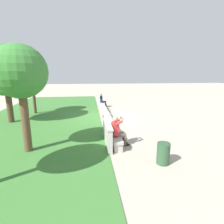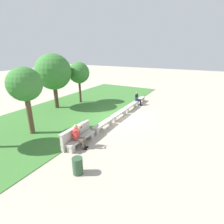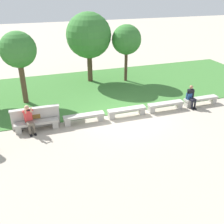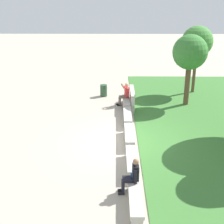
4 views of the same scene
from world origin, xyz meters
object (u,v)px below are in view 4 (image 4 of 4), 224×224
(person_photographer, at_px, (125,93))
(trash_bin, at_px, (104,90))
(bench_near, at_px, (127,116))
(bench_main, at_px, (126,102))
(bench_far, at_px, (132,161))
(bench_end, at_px, (135,199))
(backpack, at_px, (135,175))
(tree_behind_wall, at_px, (197,42))
(bench_mid, at_px, (129,135))
(person_distant, at_px, (132,175))
(tree_right_background, at_px, (190,53))

(person_photographer, bearing_deg, trash_bin, -142.11)
(bench_near, relative_size, person_photographer, 1.56)
(bench_main, distance_m, bench_far, 6.87)
(bench_end, relative_size, person_photographer, 1.56)
(bench_near, xyz_separation_m, person_photographer, (-2.60, -0.08, 0.43))
(backpack, distance_m, tree_behind_wall, 12.41)
(tree_behind_wall, bearing_deg, person_photographer, -60.67)
(bench_far, xyz_separation_m, trash_bin, (-8.86, -1.38, 0.07))
(bench_mid, distance_m, trash_bin, 6.71)
(bench_end, xyz_separation_m, person_distant, (-0.74, -0.07, 0.37))
(bench_near, distance_m, tree_behind_wall, 7.52)
(tree_behind_wall, bearing_deg, backpack, -21.85)
(bench_main, bearing_deg, trash_bin, -145.22)
(bench_main, distance_m, trash_bin, 2.42)
(tree_right_background, relative_size, trash_bin, 5.46)
(bench_end, relative_size, backpack, 4.81)
(tree_right_background, bearing_deg, bench_main, -83.82)
(person_distant, bearing_deg, bench_main, 179.55)
(person_photographer, distance_m, trash_bin, 2.15)
(trash_bin, bearing_deg, bench_near, 17.88)
(bench_main, xyz_separation_m, bench_near, (2.29, 0.00, 0.00))
(bench_main, relative_size, person_distant, 1.63)
(tree_right_background, bearing_deg, person_photographer, -88.85)
(bench_far, height_order, person_distant, person_distant)
(bench_end, bearing_deg, bench_mid, 180.00)
(bench_mid, bearing_deg, tree_right_background, 144.49)
(bench_main, xyz_separation_m, bench_mid, (4.58, 0.00, 0.00))
(person_distant, distance_m, backpack, 0.13)
(bench_main, relative_size, tree_right_background, 0.50)
(bench_near, height_order, backpack, backpack)
(bench_main, distance_m, bench_near, 2.29)
(bench_end, distance_m, backpack, 0.88)
(person_distant, distance_m, trash_bin, 10.50)
(bench_main, distance_m, backpack, 8.35)
(trash_bin, bearing_deg, bench_main, 34.78)
(trash_bin, bearing_deg, bench_end, 7.06)
(person_photographer, distance_m, person_distant, 8.73)
(bench_mid, relative_size, bench_far, 1.00)
(bench_main, height_order, tree_right_background, tree_right_background)
(bench_near, xyz_separation_m, tree_behind_wall, (-5.19, 4.53, 3.01))
(bench_end, distance_m, person_distant, 0.83)
(bench_mid, xyz_separation_m, person_distant, (3.84, -0.07, 0.37))
(bench_main, relative_size, person_photographer, 1.56)
(bench_mid, relative_size, person_photographer, 1.56)
(tree_right_background, bearing_deg, bench_near, -52.95)
(backpack, height_order, tree_behind_wall, tree_behind_wall)
(bench_main, height_order, bench_mid, same)
(bench_mid, xyz_separation_m, backpack, (3.76, 0.02, 0.32))
(person_photographer, relative_size, tree_right_background, 0.32)
(bench_main, xyz_separation_m, person_photographer, (-0.31, -0.08, 0.43))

